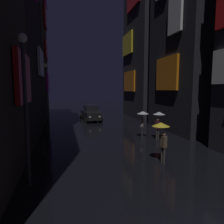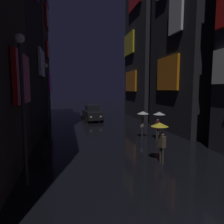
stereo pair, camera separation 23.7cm
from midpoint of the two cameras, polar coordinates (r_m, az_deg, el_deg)
name	(u,v)px [view 1 (the left image)]	position (r m, az deg, el deg)	size (l,w,h in m)	color
building_left_far	(26,39)	(26.26, -23.54, 18.51)	(4.25, 7.34, 18.98)	#33302D
building_right_mid	(188,30)	(20.48, 20.58, 21.16)	(4.25, 7.58, 18.26)	black
building_right_far	(147,29)	(29.04, 9.62, 22.38)	(4.25, 8.03, 23.55)	#232328
pedestrian_midstreet_centre_yellow	(162,131)	(10.65, 13.39, -5.36)	(0.90, 0.90, 2.12)	#38332D
pedestrian_foreground_left_clear	(143,117)	(15.73, 8.32, -1.40)	(0.90, 0.90, 2.12)	#2D2D38
pedestrian_near_crossing_clear	(159,118)	(15.46, 12.75, -1.64)	(0.90, 0.90, 2.12)	#38332D
bicycle_parked_at_storefront	(45,156)	(11.21, -19.23, -11.74)	(0.17, 1.82, 0.96)	black
car_distant	(91,113)	(24.15, -6.33, -0.36)	(2.46, 4.25, 1.92)	black
streetlamp_left_near	(25,94)	(8.31, -24.38, 4.67)	(0.36, 0.36, 5.89)	#2D2D33
streetlamp_left_far	(46,90)	(18.13, -18.74, 5.84)	(0.36, 0.36, 6.00)	#2D2D33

